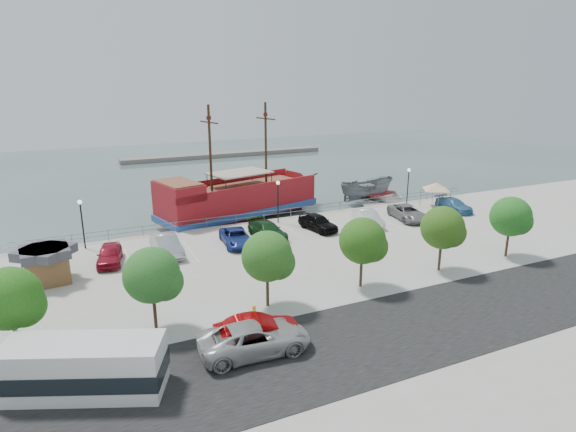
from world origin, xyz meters
name	(u,v)px	position (x,y,z in m)	size (l,w,h in m)	color
ground	(308,253)	(0.00, 0.00, -1.00)	(160.00, 160.00, 0.00)	#3A4847
land_slab	(495,376)	(0.00, -21.00, -0.60)	(100.00, 58.00, 1.20)	#A8A693
street	(430,322)	(0.00, -16.00, 0.01)	(100.00, 8.00, 0.04)	black
sidewalk	(372,284)	(0.00, -10.00, 0.01)	(100.00, 4.00, 0.05)	#9B9A98
seawall_railing	(273,214)	(0.00, 7.80, 0.53)	(50.00, 0.06, 1.00)	slate
far_shore	(226,155)	(10.00, 55.00, -0.60)	(40.00, 3.00, 0.80)	slate
pirate_ship	(250,198)	(-0.57, 13.06, 1.18)	(21.03, 10.54, 13.02)	maroon
patrol_boat	(366,192)	(14.78, 12.82, 0.39)	(2.71, 7.21, 2.79)	slate
speedboat	(380,196)	(16.48, 12.27, -0.27)	(5.06, 7.08, 1.47)	white
dock_west	(124,242)	(-14.62, 9.20, -0.79)	(7.36, 2.10, 0.42)	slate
dock_mid	(331,215)	(7.67, 9.20, -0.80)	(6.83, 1.95, 0.39)	slate
dock_east	(394,206)	(16.30, 9.20, -0.79)	(7.33, 2.10, 0.42)	gray
shed	(46,264)	(-20.76, 0.12, 1.37)	(3.47, 3.47, 2.58)	brown
canopy_tent	(437,183)	(18.64, 4.83, 2.74)	(4.58, 4.58, 3.15)	slate
street_van	(255,338)	(-10.66, -14.67, 0.83)	(2.76, 5.99, 1.67)	#A6A6A6
street_sedan	(258,330)	(-10.19, -13.90, 0.78)	(1.66, 4.76, 1.57)	#940507
shuttle_bus	(84,368)	(-18.96, -14.50, 1.24)	(7.66, 5.18, 2.55)	silver
fire_hydrant	(254,310)	(-9.23, -10.80, 0.37)	(0.24, 0.24, 0.68)	#F1A91C
lamp_post_left	(81,215)	(-18.00, 6.50, 2.94)	(0.36, 0.36, 4.28)	black
lamp_post_mid	(278,194)	(0.00, 6.50, 2.94)	(0.36, 0.36, 4.28)	black
lamp_post_right	(408,180)	(16.00, 6.50, 2.94)	(0.36, 0.36, 4.28)	black
tree_a	(13,300)	(-21.85, -10.07, 3.30)	(3.30, 3.20, 5.00)	#473321
tree_b	(155,277)	(-14.85, -10.07, 3.30)	(3.30, 3.20, 5.00)	#473321
tree_c	(270,258)	(-7.85, -10.07, 3.30)	(3.30, 3.20, 5.00)	#473321
tree_d	(365,242)	(-0.85, -10.07, 3.30)	(3.30, 3.20, 5.00)	#473321
tree_e	(445,229)	(6.15, -10.07, 3.30)	(3.30, 3.20, 5.00)	#473321
tree_f	(513,218)	(13.15, -10.07, 3.30)	(3.30, 3.20, 5.00)	#473321
parked_car_a	(109,254)	(-16.40, 2.03, 0.74)	(1.75, 4.35, 1.48)	maroon
parked_car_b	(167,245)	(-11.96, 2.06, 0.83)	(1.76, 5.03, 1.66)	#A4A7B2
parked_car_c	(236,237)	(-5.97, 2.00, 0.68)	(2.25, 4.88, 1.36)	navy
parked_car_d	(267,230)	(-2.80, 2.56, 0.73)	(2.05, 5.03, 1.46)	#17401B
parked_car_e	(318,222)	(2.47, 2.69, 0.78)	(1.83, 4.55, 1.55)	black
parked_car_f	(368,218)	(7.67, 2.00, 0.76)	(1.60, 4.60, 1.52)	white
parked_car_g	(408,213)	(12.51, 1.96, 0.73)	(2.43, 5.26, 1.46)	gray
parked_car_h	(454,205)	(19.19, 2.48, 0.68)	(1.91, 4.69, 1.36)	teal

